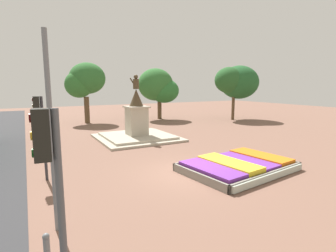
{
  "coord_description": "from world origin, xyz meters",
  "views": [
    {
      "loc": [
        -6.61,
        -10.09,
        4.17
      ],
      "look_at": [
        1.05,
        3.95,
        1.68
      ],
      "focal_mm": 28.0,
      "sensor_mm": 36.0,
      "label": 1
    }
  ],
  "objects_px": {
    "banner_pole": "(51,128)",
    "traffic_light_near_crossing": "(52,184)",
    "statue_monument": "(137,128)",
    "traffic_light_mid_block": "(40,122)",
    "flower_planter": "(238,166)"
  },
  "relations": [
    {
      "from": "statue_monument",
      "to": "traffic_light_mid_block",
      "type": "bearing_deg",
      "value": -136.96
    },
    {
      "from": "traffic_light_mid_block",
      "to": "banner_pole",
      "type": "height_order",
      "value": "banner_pole"
    },
    {
      "from": "flower_planter",
      "to": "statue_monument",
      "type": "height_order",
      "value": "statue_monument"
    },
    {
      "from": "statue_monument",
      "to": "banner_pole",
      "type": "distance_m",
      "value": 13.31
    },
    {
      "from": "banner_pole",
      "to": "traffic_light_near_crossing",
      "type": "bearing_deg",
      "value": -94.73
    },
    {
      "from": "statue_monument",
      "to": "traffic_light_mid_block",
      "type": "xyz_separation_m",
      "value": [
        -7.04,
        -6.58,
        1.72
      ]
    },
    {
      "from": "flower_planter",
      "to": "traffic_light_mid_block",
      "type": "relative_size",
      "value": 1.55
    },
    {
      "from": "statue_monument",
      "to": "banner_pole",
      "type": "xyz_separation_m",
      "value": [
        -6.97,
        -11.13,
        2.12
      ]
    },
    {
      "from": "traffic_light_near_crossing",
      "to": "flower_planter",
      "type": "bearing_deg",
      "value": 29.58
    },
    {
      "from": "traffic_light_near_crossing",
      "to": "banner_pole",
      "type": "bearing_deg",
      "value": 85.27
    },
    {
      "from": "traffic_light_mid_block",
      "to": "banner_pole",
      "type": "bearing_deg",
      "value": -89.14
    },
    {
      "from": "traffic_light_mid_block",
      "to": "flower_planter",
      "type": "bearing_deg",
      "value": -20.03
    },
    {
      "from": "statue_monument",
      "to": "banner_pole",
      "type": "height_order",
      "value": "banner_pole"
    },
    {
      "from": "statue_monument",
      "to": "traffic_light_near_crossing",
      "type": "relative_size",
      "value": 1.54
    },
    {
      "from": "flower_planter",
      "to": "traffic_light_near_crossing",
      "type": "bearing_deg",
      "value": -150.42
    }
  ]
}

